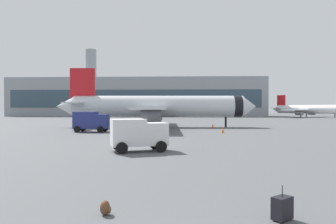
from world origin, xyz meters
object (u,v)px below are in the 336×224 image
(safety_cone_far, at_px, (223,130))
(traveller_backpack, at_px, (105,208))
(airplane_at_gate, at_px, (157,107))
(safety_cone_outer, at_px, (127,133))
(cargo_van, at_px, (138,133))
(safety_cone_near, at_px, (104,127))
(service_truck, at_px, (91,121))
(rolling_suitcase, at_px, (282,208))
(safety_cone_mid, at_px, (213,126))
(airplane_taxiing, at_px, (307,109))

(safety_cone_far, distance_m, traveller_backpack, 34.63)
(airplane_at_gate, distance_m, safety_cone_outer, 17.17)
(safety_cone_far, height_order, safety_cone_outer, safety_cone_far)
(cargo_van, xyz_separation_m, safety_cone_outer, (-3.60, 14.54, -1.12))
(safety_cone_near, relative_size, traveller_backpack, 1.58)
(service_truck, height_order, safety_cone_far, service_truck)
(safety_cone_near, distance_m, rolling_suitcase, 43.59)
(service_truck, bearing_deg, airplane_at_gate, 52.98)
(airplane_at_gate, relative_size, service_truck, 7.30)
(airplane_at_gate, bearing_deg, safety_cone_mid, -9.09)
(safety_cone_mid, height_order, traveller_backpack, safety_cone_mid)
(service_truck, relative_size, safety_cone_outer, 7.22)
(cargo_van, height_order, traveller_backpack, cargo_van)
(airplane_at_gate, distance_m, safety_cone_far, 16.40)
(service_truck, bearing_deg, safety_cone_far, -3.37)
(cargo_van, xyz_separation_m, safety_cone_near, (-9.26, 25.34, -1.08))
(airplane_at_gate, xyz_separation_m, service_truck, (-8.58, -11.38, -2.05))
(service_truck, xyz_separation_m, safety_cone_near, (0.49, 5.51, -1.23))
(cargo_van, distance_m, rolling_suitcase, 16.66)
(airplane_taxiing, bearing_deg, safety_cone_outer, -123.89)
(airplane_at_gate, height_order, service_truck, airplane_at_gate)
(safety_cone_outer, bearing_deg, traveller_backpack, -80.95)
(airplane_taxiing, bearing_deg, safety_cone_near, -131.01)
(safety_cone_far, bearing_deg, traveller_backpack, -103.11)
(rolling_suitcase, bearing_deg, cargo_van, 113.86)
(airplane_taxiing, height_order, cargo_van, airplane_taxiing)
(safety_cone_mid, bearing_deg, safety_cone_far, -87.85)
(airplane_taxiing, bearing_deg, safety_cone_far, -118.19)
(airplane_at_gate, distance_m, service_truck, 14.40)
(rolling_suitcase, bearing_deg, airplane_taxiing, 68.93)
(cargo_van, xyz_separation_m, safety_cone_mid, (8.55, 29.66, -1.05))
(safety_cone_outer, bearing_deg, service_truck, 139.30)
(safety_cone_far, bearing_deg, cargo_van, -115.56)
(safety_cone_mid, relative_size, rolling_suitcase, 0.74)
(service_truck, height_order, traveller_backpack, service_truck)
(airplane_taxiing, xyz_separation_m, cargo_van, (-47.49, -90.61, -1.41))
(safety_cone_far, distance_m, safety_cone_outer, 13.24)
(safety_cone_near, relative_size, safety_cone_outer, 1.12)
(safety_cone_near, xyz_separation_m, rolling_suitcase, (15.98, -40.55, 0.02))
(safety_cone_mid, relative_size, safety_cone_outer, 1.19)
(service_truck, bearing_deg, traveller_backpack, -72.69)
(safety_cone_far, bearing_deg, rolling_suitcase, -93.76)
(service_truck, distance_m, rolling_suitcase, 38.74)
(safety_cone_mid, bearing_deg, airplane_taxiing, 57.43)
(safety_cone_mid, height_order, safety_cone_outer, safety_cone_mid)
(airplane_taxiing, relative_size, safety_cone_outer, 34.60)
(safety_cone_mid, relative_size, traveller_backpack, 1.69)
(airplane_at_gate, height_order, safety_cone_outer, airplane_at_gate)
(safety_cone_outer, bearing_deg, safety_cone_near, 117.63)
(airplane_taxiing, relative_size, service_truck, 4.79)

